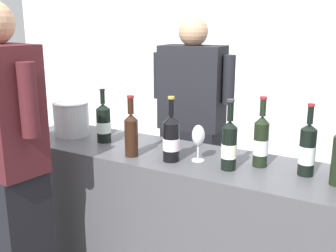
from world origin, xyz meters
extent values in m
cube|color=silver|center=(0.00, 2.60, 1.40)|extent=(8.00, 0.10, 2.80)
cube|color=#4C4C51|center=(0.00, 0.00, 0.46)|extent=(2.08, 0.51, 0.92)
cylinder|color=black|center=(0.00, -0.10, 1.02)|extent=(0.08, 0.08, 0.20)
cone|color=black|center=(0.00, -0.10, 1.14)|extent=(0.08, 0.08, 0.04)
cylinder|color=black|center=(0.00, -0.10, 1.20)|extent=(0.03, 0.03, 0.08)
cylinder|color=#B79333|center=(0.00, -0.10, 1.25)|extent=(0.03, 0.03, 0.01)
cylinder|color=silver|center=(0.00, -0.10, 1.01)|extent=(0.09, 0.09, 0.06)
cylinder|color=black|center=(0.42, 0.05, 1.03)|extent=(0.07, 0.07, 0.22)
cone|color=black|center=(0.42, 0.05, 1.16)|extent=(0.07, 0.07, 0.04)
cylinder|color=black|center=(0.42, 0.05, 1.22)|extent=(0.03, 0.03, 0.08)
cylinder|color=maroon|center=(0.42, 0.05, 1.26)|extent=(0.03, 0.03, 0.01)
cylinder|color=silver|center=(0.42, 0.05, 1.02)|extent=(0.07, 0.07, 0.08)
cylinder|color=black|center=(-0.22, -0.14, 1.02)|extent=(0.07, 0.07, 0.19)
cone|color=black|center=(-0.22, -0.14, 1.14)|extent=(0.07, 0.07, 0.03)
cylinder|color=black|center=(-0.22, -0.14, 1.19)|extent=(0.03, 0.03, 0.08)
cylinder|color=maroon|center=(-0.22, -0.14, 1.24)|extent=(0.04, 0.04, 0.01)
cylinder|color=black|center=(0.30, -0.07, 1.03)|extent=(0.07, 0.07, 0.21)
cone|color=black|center=(0.30, -0.07, 1.15)|extent=(0.07, 0.07, 0.03)
cylinder|color=black|center=(0.30, -0.07, 1.21)|extent=(0.03, 0.03, 0.09)
cylinder|color=#333338|center=(0.30, -0.07, 1.26)|extent=(0.03, 0.03, 0.01)
cylinder|color=white|center=(0.30, -0.07, 1.02)|extent=(0.07, 0.07, 0.07)
cylinder|color=black|center=(0.64, 0.04, 1.03)|extent=(0.07, 0.07, 0.22)
cone|color=black|center=(0.64, 0.04, 1.16)|extent=(0.07, 0.07, 0.03)
cylinder|color=black|center=(0.64, 0.04, 1.21)|extent=(0.03, 0.03, 0.08)
cylinder|color=maroon|center=(0.64, 0.04, 1.25)|extent=(0.03, 0.03, 0.01)
cylinder|color=silver|center=(0.64, 0.04, 1.02)|extent=(0.08, 0.08, 0.08)
cylinder|color=black|center=(-0.50, -0.01, 1.02)|extent=(0.08, 0.08, 0.20)
cone|color=black|center=(-0.50, -0.01, 1.14)|extent=(0.08, 0.08, 0.03)
cylinder|color=black|center=(-0.50, -0.01, 1.19)|extent=(0.03, 0.03, 0.07)
cylinder|color=black|center=(-0.50, -0.01, 1.23)|extent=(0.03, 0.03, 0.01)
cylinder|color=white|center=(-0.50, -0.01, 1.01)|extent=(0.08, 0.08, 0.06)
cylinder|color=silver|center=(0.12, -0.03, 0.93)|extent=(0.06, 0.06, 0.00)
cylinder|color=silver|center=(0.12, -0.03, 0.97)|extent=(0.01, 0.01, 0.08)
ellipsoid|color=silver|center=(0.12, -0.03, 1.06)|extent=(0.06, 0.06, 0.11)
ellipsoid|color=maroon|center=(0.12, -0.03, 1.04)|extent=(0.05, 0.05, 0.04)
cylinder|color=silver|center=(-0.77, 0.01, 1.02)|extent=(0.21, 0.21, 0.20)
torus|color=silver|center=(-0.77, 0.01, 1.13)|extent=(0.22, 0.22, 0.01)
cube|color=black|center=(-0.25, 0.64, 0.45)|extent=(0.40, 0.27, 0.89)
cube|color=black|center=(-0.25, 0.64, 1.17)|extent=(0.44, 0.27, 0.56)
sphere|color=tan|center=(-0.25, 0.64, 1.54)|extent=(0.19, 0.19, 0.19)
cylinder|color=black|center=(0.00, 0.66, 1.24)|extent=(0.08, 0.08, 0.32)
cylinder|color=black|center=(-0.50, 0.62, 1.24)|extent=(0.08, 0.08, 0.32)
cube|color=black|center=(-0.67, -0.57, 0.45)|extent=(0.40, 0.29, 0.91)
cube|color=#47191E|center=(-0.67, -0.57, 1.21)|extent=(0.44, 0.30, 0.61)
cylinder|color=#47191E|center=(-0.43, -0.60, 1.28)|extent=(0.08, 0.08, 0.33)
camera|label=1|loc=(0.96, -1.81, 1.62)|focal=43.44mm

